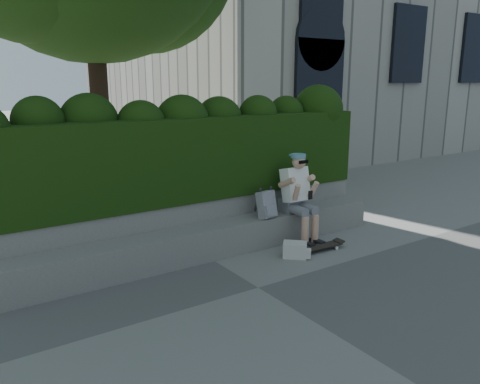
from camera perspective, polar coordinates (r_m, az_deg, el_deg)
ground at (r=5.82m, az=2.24°, el=-11.57°), size 80.00×80.00×0.00m
bench_ledge at (r=6.71m, az=-4.05°, el=-6.06°), size 6.00×0.45×0.45m
planter_wall at (r=7.06m, az=-5.99°, el=-3.83°), size 6.00×0.50×0.75m
hedge at (r=7.04m, az=-7.04°, el=4.24°), size 6.00×1.00×1.20m
person at (r=7.26m, az=7.04°, el=-0.28°), size 0.40×0.76×1.38m
skateboard at (r=7.07m, az=9.70°, el=-6.59°), size 0.75×0.23×0.08m
backpack_plaid at (r=7.02m, az=3.26°, el=-1.52°), size 0.30×0.19×0.40m
backpack_ground at (r=6.77m, az=6.71°, el=-7.01°), size 0.40×0.40×0.22m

